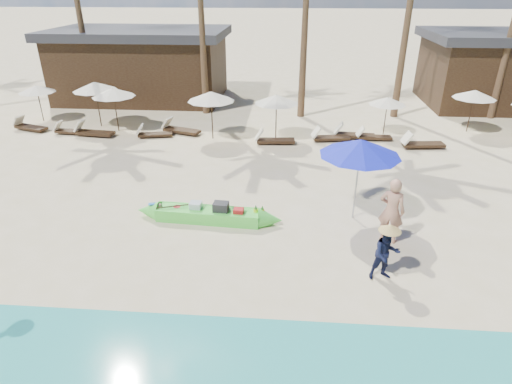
{
  "coord_description": "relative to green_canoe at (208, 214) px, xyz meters",
  "views": [
    {
      "loc": [
        1.43,
        -9.97,
        6.97
      ],
      "look_at": [
        0.51,
        2.0,
        1.02
      ],
      "focal_mm": 30.0,
      "sensor_mm": 36.0,
      "label": 1
    }
  ],
  "objects": [
    {
      "name": "lounger_5_left",
      "position": [
        -3.02,
        8.6,
        -0.0
      ],
      "size": [
        2.08,
        1.2,
        0.68
      ],
      "rotation": [
        0.0,
        0.0,
        -0.32
      ],
      "color": "#352515",
      "rests_on": "ground"
    },
    {
      "name": "lounger_3_right",
      "position": [
        -8.53,
        8.06,
        -0.04
      ],
      "size": [
        1.72,
        0.64,
        0.57
      ],
      "rotation": [
        0.0,
        0.0,
        -0.07
      ],
      "color": "#352515",
      "rests_on": "ground"
    },
    {
      "name": "resort_parasol_3",
      "position": [
        -7.48,
        9.48,
        1.87
      ],
      "size": [
        2.26,
        2.26,
        2.33
      ],
      "color": "#352515",
      "rests_on": "ground"
    },
    {
      "name": "lounger_6_left",
      "position": [
        1.76,
        7.4,
        -0.02
      ],
      "size": [
        1.91,
        0.7,
        0.64
      ],
      "rotation": [
        0.0,
        0.0,
        0.07
      ],
      "color": "#352515",
      "rests_on": "ground"
    },
    {
      "name": "pavilion_east",
      "position": [
        15.01,
        15.65,
        1.97
      ],
      "size": [
        8.8,
        6.6,
        4.3
      ],
      "color": "#352515",
      "rests_on": "ground"
    },
    {
      "name": "resort_parasol_4",
      "position": [
        -6.26,
        8.76,
        1.76
      ],
      "size": [
        2.14,
        2.14,
        2.2
      ],
      "color": "#352515",
      "rests_on": "ground"
    },
    {
      "name": "blue_umbrella",
      "position": [
        4.67,
        0.56,
        2.2
      ],
      "size": [
        2.5,
        2.5,
        2.69
      ],
      "color": "#99999E",
      "rests_on": "ground"
    },
    {
      "name": "ground",
      "position": [
        1.01,
        -1.85,
        -0.23
      ],
      "size": [
        240.0,
        240.0,
        0.0
      ],
      "primitive_type": "plane",
      "color": "beige",
      "rests_on": "ground"
    },
    {
      "name": "green_canoe",
      "position": [
        0.0,
        0.0,
        0.0
      ],
      "size": [
        5.34,
        0.92,
        0.68
      ],
      "rotation": [
        0.0,
        0.0,
        -0.07
      ],
      "color": "#4DE144",
      "rests_on": "ground"
    },
    {
      "name": "vendor_green",
      "position": [
        5.05,
        -2.59,
        0.52
      ],
      "size": [
        0.82,
        0.69,
        1.49
      ],
      "primitive_type": "imported",
      "rotation": [
        0.0,
        0.0,
        0.19
      ],
      "color": "black",
      "rests_on": "ground"
    },
    {
      "name": "pavilion_west",
      "position": [
        -6.99,
        15.65,
        1.96
      ],
      "size": [
        10.8,
        6.6,
        4.3
      ],
      "color": "#352515",
      "rests_on": "ground"
    },
    {
      "name": "lounger_3_left",
      "position": [
        -10.9,
        8.5,
        -0.02
      ],
      "size": [
        1.94,
        1.11,
        0.63
      ],
      "rotation": [
        0.0,
        0.0,
        -0.31
      ],
      "color": "#352515",
      "rests_on": "ground"
    },
    {
      "name": "lounger_6_right",
      "position": [
        4.44,
        8.01,
        -0.02
      ],
      "size": [
        1.92,
        0.85,
        0.63
      ],
      "rotation": [
        0.0,
        0.0,
        0.15
      ],
      "color": "#352515",
      "rests_on": "ground"
    },
    {
      "name": "lounger_4_left",
      "position": [
        -7.23,
        7.86,
        -0.01
      ],
      "size": [
        2.02,
        0.83,
        0.67
      ],
      "rotation": [
        0.0,
        0.0,
        -0.12
      ],
      "color": "#352515",
      "rests_on": "ground"
    },
    {
      "name": "resort_parasol_7",
      "position": [
        7.27,
        9.27,
        1.46
      ],
      "size": [
        1.81,
        1.81,
        1.87
      ],
      "color": "#352515",
      "rests_on": "ground"
    },
    {
      "name": "tourist",
      "position": [
        5.52,
        -0.74,
        0.78
      ],
      "size": [
        0.87,
        0.74,
        2.01
      ],
      "primitive_type": "imported",
      "rotation": [
        0.0,
        0.0,
        2.71
      ],
      "color": "tan",
      "rests_on": "ground"
    },
    {
      "name": "lounger_4_right",
      "position": [
        -4.2,
        7.9,
        -0.03
      ],
      "size": [
        1.8,
        0.87,
        0.59
      ],
      "rotation": [
        0.0,
        0.0,
        0.21
      ],
      "color": "#352515",
      "rests_on": "ground"
    },
    {
      "name": "lounger_8_left",
      "position": [
        8.59,
        7.36,
        -0.0
      ],
      "size": [
        2.03,
        0.81,
        0.67
      ],
      "rotation": [
        0.0,
        0.0,
        0.1
      ],
      "color": "#352515",
      "rests_on": "ground"
    },
    {
      "name": "resort_parasol_6",
      "position": [
        1.87,
        8.17,
        1.72
      ],
      "size": [
        2.1,
        2.1,
        2.16
      ],
      "color": "#352515",
      "rests_on": "ground"
    },
    {
      "name": "resort_parasol_5",
      "position": [
        -1.2,
        7.95,
        1.85
      ],
      "size": [
        2.24,
        2.24,
        2.31
      ],
      "color": "#352515",
      "rests_on": "ground"
    },
    {
      "name": "resort_parasol_2",
      "position": [
        -11.02,
        10.12,
        1.54
      ],
      "size": [
        1.9,
        1.9,
        1.96
      ],
      "color": "#352515",
      "rests_on": "ground"
    },
    {
      "name": "lounger_7_left",
      "position": [
        5.61,
        8.48,
        -0.0
      ],
      "size": [
        2.02,
        0.79,
        0.67
      ],
      "rotation": [
        0.0,
        0.0,
        -0.1
      ],
      "color": "#352515",
      "rests_on": "ground"
    },
    {
      "name": "resort_parasol_8",
      "position": [
        11.62,
        10.0,
        1.69
      ],
      "size": [
        2.07,
        2.07,
        2.13
      ],
      "color": "#352515",
      "rests_on": "ground"
    },
    {
      "name": "lounger_7_right",
      "position": [
        6.54,
        8.31,
        -0.04
      ],
      "size": [
        1.71,
        0.55,
        0.58
      ],
      "rotation": [
        0.0,
        0.0,
        0.02
      ],
      "color": "#352515",
      "rests_on": "ground"
    }
  ]
}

